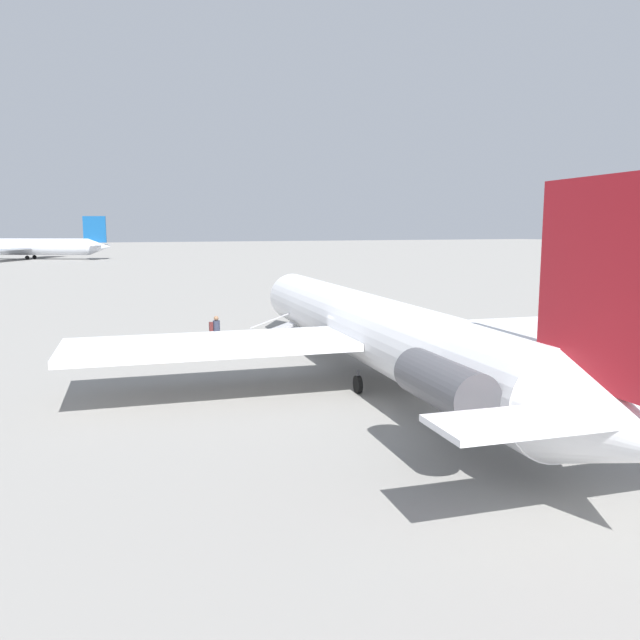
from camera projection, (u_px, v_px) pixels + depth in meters
The scene contains 6 objects.
ground_plane at pixel (365, 376), 26.01m from camera, with size 600.00×600.00×0.00m, color gray.
airplane_main at pixel (374, 329), 24.77m from camera, with size 31.20×23.85×7.13m.
airplane_far_right at pixel (19, 247), 129.07m from camera, with size 28.40×35.99×8.88m.
boarding_stairs at pixel (242, 342), 31.87m from camera, with size 1.67×4.13×1.75m.
passenger at pixel (216, 330), 31.61m from camera, with size 0.38×0.56×1.74m.
traffic_cone_near_stairs at pixel (163, 354), 28.97m from camera, with size 0.62×0.62×0.68m.
Camera 1 is at (-21.88, 13.03, 6.05)m, focal length 35.00 mm.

